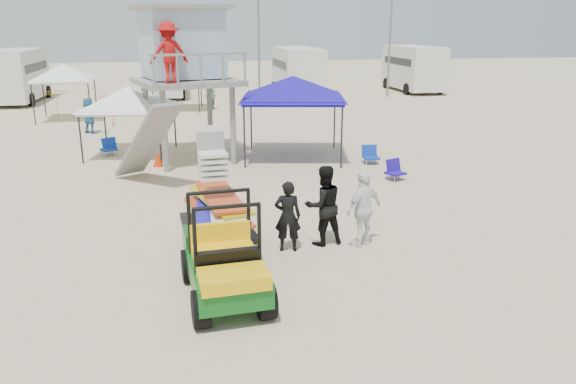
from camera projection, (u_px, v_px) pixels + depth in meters
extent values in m
plane|color=beige|center=(290.00, 317.00, 9.48)|extent=(140.00, 140.00, 0.00)
cube|color=#0D5817|center=(225.00, 270.00, 9.99)|extent=(1.45, 2.57, 0.43)
cube|color=yellow|center=(224.00, 256.00, 9.92)|extent=(1.18, 0.79, 0.24)
cylinder|color=black|center=(196.00, 308.00, 9.13)|extent=(0.33, 0.65, 0.63)
cube|color=black|center=(217.00, 228.00, 12.17)|extent=(1.61, 2.21, 0.13)
cylinder|color=black|center=(190.00, 240.00, 12.13)|extent=(0.27, 0.57, 0.55)
imported|color=black|center=(288.00, 216.00, 12.06)|extent=(0.64, 0.48, 1.58)
imported|color=black|center=(323.00, 205.00, 12.41)|extent=(0.99, 0.84, 1.81)
imported|color=white|center=(364.00, 209.00, 12.33)|extent=(1.08, 0.85, 1.71)
cylinder|color=gray|center=(153.00, 130.00, 18.67)|extent=(0.20, 0.20, 2.74)
cube|color=gray|center=(187.00, 82.00, 19.59)|extent=(4.09, 4.09, 0.18)
cube|color=#A0B7CE|center=(185.00, 44.00, 19.54)|extent=(3.04, 2.82, 2.30)
imported|color=#B20F0F|center=(158.00, 53.00, 18.11)|extent=(1.24, 0.71, 1.92)
cylinder|color=black|center=(254.00, 137.00, 18.77)|extent=(0.06, 0.06, 2.24)
pyramid|color=#1B0E9F|center=(293.00, 76.00, 20.07)|extent=(4.04, 4.04, 0.80)
cube|color=#1B0E9F|center=(293.00, 98.00, 20.30)|extent=(4.04, 4.04, 0.18)
cylinder|color=black|center=(86.00, 139.00, 19.51)|extent=(0.06, 0.06, 1.82)
pyramid|color=white|center=(127.00, 86.00, 20.58)|extent=(3.41, 3.41, 0.80)
cube|color=white|center=(129.00, 108.00, 20.81)|extent=(3.41, 3.41, 0.18)
cylinder|color=black|center=(32.00, 103.00, 27.40)|extent=(0.06, 0.06, 2.11)
pyramid|color=white|center=(62.00, 64.00, 28.34)|extent=(2.88, 2.88, 0.80)
cube|color=white|center=(64.00, 80.00, 28.57)|extent=(2.88, 2.88, 0.18)
cylinder|color=black|center=(148.00, 96.00, 30.74)|extent=(0.06, 0.06, 1.97)
pyramid|color=silver|center=(173.00, 62.00, 31.85)|extent=(3.25, 3.25, 0.80)
cube|color=silver|center=(174.00, 76.00, 32.08)|extent=(3.25, 3.25, 0.18)
imported|color=red|center=(112.00, 111.00, 26.82)|extent=(2.26, 2.28, 1.59)
imported|color=yellow|center=(57.00, 105.00, 28.48)|extent=(2.31, 2.33, 1.65)
cone|color=#FF2508|center=(227.00, 191.00, 15.82)|extent=(0.34, 0.34, 0.50)
cone|color=red|center=(158.00, 159.00, 19.51)|extent=(0.34, 0.34, 0.50)
cube|color=#1037B5|center=(109.00, 150.00, 21.16)|extent=(0.72, 0.70, 0.06)
cube|color=#1037B5|center=(109.00, 143.00, 21.33)|extent=(0.55, 0.42, 0.44)
cylinder|color=#B2B2B7|center=(102.00, 154.00, 20.97)|extent=(0.03, 0.03, 0.20)
cube|color=#1F0D94|center=(395.00, 173.00, 17.80)|extent=(0.69, 0.67, 0.06)
cube|color=#1F0D94|center=(393.00, 165.00, 17.97)|extent=(0.56, 0.37, 0.44)
cylinder|color=#B2B2B7|center=(391.00, 179.00, 17.60)|extent=(0.03, 0.03, 0.20)
cube|color=#0E32A2|center=(371.00, 158.00, 19.86)|extent=(0.57, 0.53, 0.06)
cube|color=#0E32A2|center=(369.00, 151.00, 20.02)|extent=(0.55, 0.20, 0.44)
cylinder|color=#B2B2B7|center=(367.00, 163.00, 19.66)|extent=(0.03, 0.03, 0.20)
cube|color=silver|center=(16.00, 74.00, 35.23)|extent=(2.50, 6.80, 3.00)
cube|color=black|center=(15.00, 67.00, 35.10)|extent=(2.54, 5.44, 0.50)
cube|color=silver|center=(163.00, 70.00, 38.17)|extent=(2.50, 6.50, 3.00)
cube|color=black|center=(163.00, 64.00, 38.04)|extent=(2.54, 5.20, 0.50)
cylinder|color=black|center=(144.00, 94.00, 36.38)|extent=(0.25, 0.80, 0.80)
cube|color=silver|center=(297.00, 70.00, 38.29)|extent=(2.50, 7.00, 3.00)
cube|color=black|center=(297.00, 64.00, 38.16)|extent=(2.54, 5.60, 0.50)
cylinder|color=black|center=(285.00, 94.00, 36.35)|extent=(0.25, 0.80, 0.80)
cube|color=silver|center=(413.00, 67.00, 41.23)|extent=(2.50, 6.60, 3.00)
cube|color=black|center=(414.00, 61.00, 41.10)|extent=(2.54, 5.28, 0.50)
cylinder|color=black|center=(407.00, 89.00, 39.41)|extent=(0.25, 0.80, 0.80)
cylinder|color=slate|center=(259.00, 37.00, 34.30)|extent=(0.14, 0.14, 8.00)
cylinder|color=slate|center=(390.00, 36.00, 37.25)|extent=(0.14, 0.14, 8.00)
imported|color=teal|center=(89.00, 116.00, 25.31)|extent=(1.50, 1.26, 1.62)
imported|color=#538B68|center=(210.00, 95.00, 32.43)|extent=(0.65, 0.82, 1.65)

